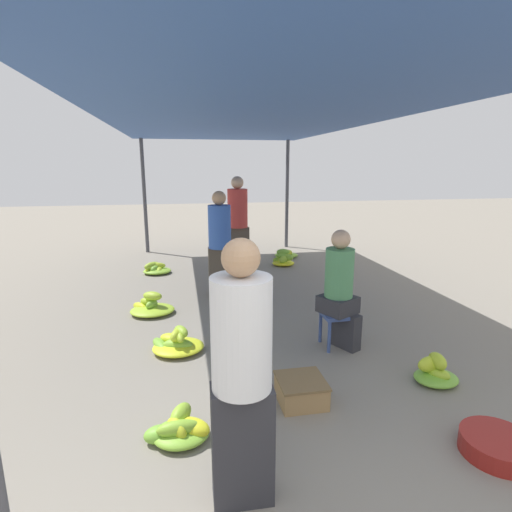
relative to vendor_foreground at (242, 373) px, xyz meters
name	(u,v)px	position (x,y,z in m)	size (l,w,h in m)	color
canopy_post_back_left	(144,197)	(-1.07, 7.30, 0.44)	(0.08, 0.08, 2.52)	#4C4C51
canopy_post_back_right	(287,195)	(2.22, 7.30, 0.44)	(0.08, 0.08, 2.52)	#4C4C51
canopy_tarp	(244,118)	(0.57, 3.41, 1.72)	(3.69, 8.16, 0.04)	#33569E
vendor_foreground	(242,373)	(0.00, 0.00, 0.00)	(0.36, 0.34, 1.58)	#2D2D33
stool	(337,319)	(1.33, 1.84, -0.50)	(0.34, 0.34, 0.39)	#384C84
vendor_seated	(340,288)	(1.34, 1.84, -0.15)	(0.46, 0.46, 1.29)	#2D2D33
basin_black	(498,446)	(1.77, 0.04, -0.75)	(0.49, 0.49, 0.13)	maroon
banana_pile_left_0	(180,429)	(-0.37, 0.61, -0.74)	(0.52, 0.42, 0.20)	#90BE32
banana_pile_left_1	(177,343)	(-0.39, 2.04, -0.73)	(0.58, 0.49, 0.28)	#CDD627
banana_pile_left_2	(151,307)	(-0.74, 3.25, -0.74)	(0.59, 0.51, 0.30)	#7DB636
banana_pile_left_3	(156,269)	(-0.79, 5.33, -0.74)	(0.51, 0.44, 0.21)	#9CC330
banana_pile_right_0	(435,372)	(1.92, 0.97, -0.72)	(0.40, 0.39, 0.29)	#9FC430
banana_pile_right_1	(283,260)	(1.66, 5.49, -0.71)	(0.45, 0.50, 0.34)	#92BF32
banana_pile_right_2	(285,254)	(1.88, 6.15, -0.74)	(0.50, 0.46, 0.20)	#81B835
crate_near	(301,390)	(0.63, 0.90, -0.72)	(0.39, 0.39, 0.20)	#9E7A4C
shopper_walking_mid	(220,242)	(0.26, 3.87, 0.00)	(0.35, 0.34, 1.58)	#4C4238
shopper_walking_far	(238,222)	(0.75, 5.35, 0.09)	(0.43, 0.43, 1.75)	#4C4238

